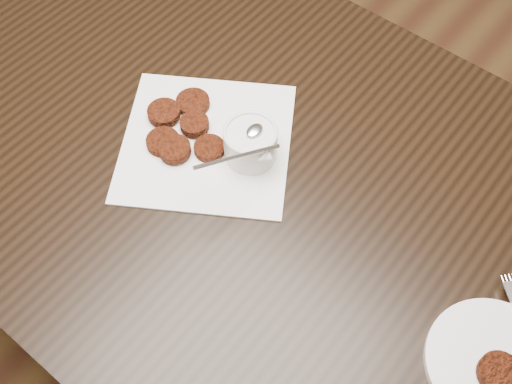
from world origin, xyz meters
TOP-DOWN VIEW (x-y plane):
  - floor at (0.00, 0.00)m, footprint 4.00×4.00m
  - table at (-0.05, 0.07)m, footprint 1.33×0.85m
  - napkin at (-0.01, 0.06)m, footprint 0.38×0.38m
  - sauce_ramekin at (0.06, 0.08)m, footprint 0.12×0.12m
  - patty_cluster at (-0.05, 0.04)m, footprint 0.19×0.19m
  - plate_with_patty at (0.53, 0.02)m, footprint 0.26×0.26m

SIDE VIEW (x-z plane):
  - floor at x=0.00m, z-range 0.00..0.00m
  - table at x=-0.05m, z-range 0.00..0.75m
  - napkin at x=-0.01m, z-range 0.75..0.75m
  - plate_with_patty at x=0.53m, z-range 0.75..0.78m
  - patty_cluster at x=-0.05m, z-range 0.75..0.77m
  - sauce_ramekin at x=0.06m, z-range 0.75..0.87m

